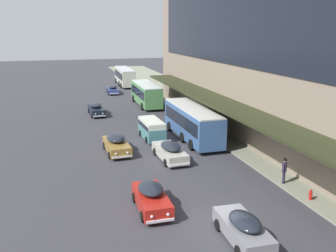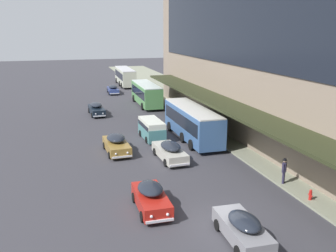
# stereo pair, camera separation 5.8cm
# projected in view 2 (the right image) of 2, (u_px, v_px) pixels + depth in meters

# --- Properties ---
(ground) EXTENTS (240.00, 240.00, 0.00)m
(ground) POSITION_uv_depth(u_px,v_px,m) (221.00, 222.00, 21.53)
(ground) COLOR #39383E
(transit_bus_kerbside_front) EXTENTS (2.92, 11.38, 3.25)m
(transit_bus_kerbside_front) POSITION_uv_depth(u_px,v_px,m) (125.00, 76.00, 72.71)
(transit_bus_kerbside_front) COLOR beige
(transit_bus_kerbside_front) RESTS_ON ground
(transit_bus_kerbside_rear) EXTENTS (2.83, 10.72, 3.26)m
(transit_bus_kerbside_rear) POSITION_uv_depth(u_px,v_px,m) (192.00, 121.00, 37.16)
(transit_bus_kerbside_rear) COLOR #3D649B
(transit_bus_kerbside_rear) RESTS_ON ground
(transit_bus_kerbside_far) EXTENTS (2.82, 9.78, 3.13)m
(transit_bus_kerbside_far) POSITION_uv_depth(u_px,v_px,m) (146.00, 93.00, 53.65)
(transit_bus_kerbside_far) COLOR #569452
(transit_bus_kerbside_far) RESTS_ON ground
(sedan_lead_near) EXTENTS (1.94, 4.56, 1.55)m
(sedan_lead_near) POSITION_uv_depth(u_px,v_px,m) (242.00, 228.00, 19.36)
(sedan_lead_near) COLOR gray
(sedan_lead_near) RESTS_ON ground
(sedan_lead_mid) EXTENTS (1.91, 4.95, 1.49)m
(sedan_lead_mid) POSITION_uv_depth(u_px,v_px,m) (113.00, 89.00, 63.69)
(sedan_lead_mid) COLOR navy
(sedan_lead_mid) RESTS_ON ground
(sedan_far_back) EXTENTS (2.06, 4.82, 1.62)m
(sedan_far_back) POSITION_uv_depth(u_px,v_px,m) (116.00, 144.00, 33.37)
(sedan_far_back) COLOR olive
(sedan_far_back) RESTS_ON ground
(sedan_second_near) EXTENTS (2.03, 5.06, 1.58)m
(sedan_second_near) POSITION_uv_depth(u_px,v_px,m) (170.00, 151.00, 31.52)
(sedan_second_near) COLOR beige
(sedan_second_near) RESTS_ON ground
(sedan_trailing_mid) EXTENTS (1.88, 5.07, 1.55)m
(sedan_trailing_mid) POSITION_uv_depth(u_px,v_px,m) (96.00, 109.00, 48.04)
(sedan_trailing_mid) COLOR black
(sedan_trailing_mid) RESTS_ON ground
(sedan_oncoming_front) EXTENTS (1.90, 4.43, 1.64)m
(sedan_oncoming_front) POSITION_uv_depth(u_px,v_px,m) (151.00, 197.00, 22.83)
(sedan_oncoming_front) COLOR #B31E15
(sedan_oncoming_front) RESTS_ON ground
(vw_van) EXTENTS (1.99, 4.59, 1.96)m
(vw_van) POSITION_uv_depth(u_px,v_px,m) (151.00, 128.00, 37.55)
(vw_van) COLOR teal
(vw_van) RESTS_ON ground
(pedestrian_at_kerb) EXTENTS (0.48, 0.46, 1.86)m
(pedestrian_at_kerb) POSITION_uv_depth(u_px,v_px,m) (284.00, 170.00, 26.27)
(pedestrian_at_kerb) COLOR #2C2843
(pedestrian_at_kerb) RESTS_ON sidewalk_kerb
(fire_hydrant) EXTENTS (0.20, 0.40, 0.70)m
(fire_hydrant) POSITION_uv_depth(u_px,v_px,m) (310.00, 195.00, 23.90)
(fire_hydrant) COLOR red
(fire_hydrant) RESTS_ON sidewalk_kerb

